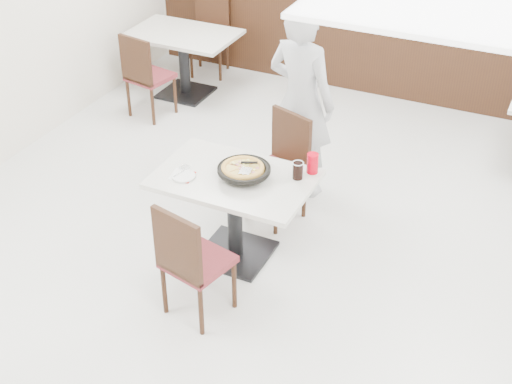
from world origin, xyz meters
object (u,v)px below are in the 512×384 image
at_px(main_table, 235,217).
at_px(bg_chair_left_far, 209,37).
at_px(pizza, 243,170).
at_px(bg_table_left, 184,64).
at_px(chair_far, 275,170).
at_px(pizza_pan, 244,173).
at_px(chair_near, 198,259).
at_px(cola_glass, 298,171).
at_px(red_cup, 313,163).
at_px(bg_chair_left_near, 150,75).
at_px(diner_person, 301,101).
at_px(side_plate, 184,176).

height_order(main_table, bg_chair_left_far, bg_chair_left_far).
distance_m(main_table, bg_chair_left_far, 3.66).
bearing_deg(pizza, bg_table_left, 128.68).
bearing_deg(bg_table_left, bg_chair_left_far, 92.03).
height_order(chair_far, bg_table_left, chair_far).
xyz_separation_m(main_table, pizza_pan, (0.07, 0.02, 0.42)).
height_order(chair_near, cola_glass, chair_near).
height_order(red_cup, bg_chair_left_near, bg_chair_left_near).
height_order(red_cup, diner_person, diner_person).
relative_size(chair_far, pizza_pan, 2.81).
height_order(chair_far, cola_glass, chair_far).
bearing_deg(bg_chair_left_near, chair_near, -40.85).
distance_m(side_plate, bg_table_left, 3.08).
xyz_separation_m(diner_person, bg_chair_left_near, (-2.03, 0.70, -0.42)).
relative_size(chair_far, pizza, 2.87).
xyz_separation_m(side_plate, bg_chair_left_near, (-1.61, 2.03, -0.28)).
bearing_deg(red_cup, pizza_pan, -146.48).
height_order(chair_near, diner_person, diner_person).
distance_m(diner_person, bg_chair_left_near, 2.19).
bearing_deg(bg_table_left, side_plate, -59.62).
distance_m(main_table, cola_glass, 0.65).
relative_size(red_cup, bg_chair_left_near, 0.17).
distance_m(side_plate, bg_chair_left_near, 2.61).
bearing_deg(red_cup, bg_chair_left_far, 131.00).
xyz_separation_m(pizza_pan, diner_person, (-0.00, 1.14, 0.10)).
distance_m(pizza_pan, cola_glass, 0.41).
relative_size(chair_far, red_cup, 5.94).
relative_size(diner_person, bg_chair_left_far, 1.88).
bearing_deg(pizza_pan, pizza, 151.93).
distance_m(pizza_pan, bg_chair_left_near, 2.76).
xyz_separation_m(main_table, diner_person, (0.07, 1.16, 0.52)).
relative_size(side_plate, cola_glass, 1.39).
height_order(cola_glass, bg_chair_left_far, bg_chair_left_far).
xyz_separation_m(cola_glass, diner_person, (-0.37, 0.97, 0.08)).
bearing_deg(main_table, side_plate, -154.00).
xyz_separation_m(chair_far, bg_chair_left_far, (-1.99, 2.48, 0.00)).
xyz_separation_m(chair_near, chair_far, (0.01, 1.33, 0.00)).
bearing_deg(bg_chair_left_near, bg_table_left, 94.67).
bearing_deg(chair_far, main_table, 103.30).
distance_m(pizza, diner_person, 1.13).
bearing_deg(main_table, bg_table_left, 127.47).
distance_m(diner_person, bg_chair_left_far, 2.82).
bearing_deg(bg_table_left, red_cup, -41.80).
relative_size(pizza_pan, red_cup, 2.11).
relative_size(chair_near, red_cup, 5.94).
xyz_separation_m(diner_person, bg_chair_left_far, (-1.99, 1.95, -0.42)).
distance_m(pizza_pan, side_plate, 0.46).
relative_size(pizza_pan, cola_glass, 2.60).
distance_m(chair_far, bg_chair_left_near, 2.37).
bearing_deg(side_plate, bg_chair_left_far, 115.56).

